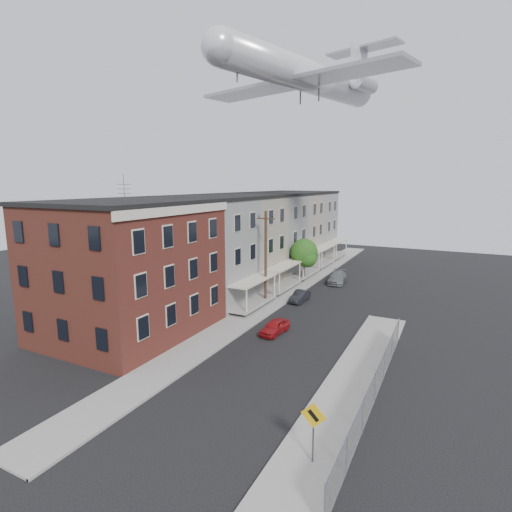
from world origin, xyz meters
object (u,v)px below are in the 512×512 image
Objects in this scene: utility_pole at (266,257)px; car_near at (275,327)px; street_tree at (305,254)px; car_far at (337,278)px; warning_sign at (313,423)px; car_mid at (300,296)px; airplane at (308,76)px.

utility_pole reaches higher than car_near.
street_tree is 1.17× the size of car_far.
car_near is at bearing -77.93° from street_tree.
warning_sign reaches higher than car_near.
street_tree is 1.62× the size of car_mid.
airplane is (-0.60, 2.53, 21.06)m from car_mid.
car_near is 17.92m from car_far.
warning_sign is at bearing -69.02° from airplane.
car_near is at bearing -80.15° from car_mid.
street_tree reaches higher than car_near.
car_near is at bearing -58.96° from utility_pole.
car_near is at bearing -96.98° from car_far.
car_far is at bearing 103.58° from warning_sign.
street_tree reaches higher than car_far.
utility_pole is 17.79m from airplane.
warning_sign is 0.54× the size of street_tree.
airplane is (1.60, -4.77, 18.14)m from street_tree.
car_mid is at bearing 111.83° from warning_sign.
car_mid is at bearing -105.06° from car_far.
street_tree reaches higher than warning_sign.
car_far is at bearing 95.58° from car_near.
utility_pole is at bearing -110.52° from airplane.
warning_sign is 0.31× the size of utility_pole.
car_mid is (-1.27, 8.94, -0.02)m from car_near.
airplane is at bearing -71.43° from street_tree.
utility_pole is 10.00m from street_tree.
car_near is 9.03m from car_mid.
car_mid is 9.06m from car_far.
car_near is (3.80, -6.31, -4.13)m from utility_pole.
airplane is at bearing 104.84° from car_near.
street_tree is 8.16m from car_mid.
car_near is 0.72× the size of car_far.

